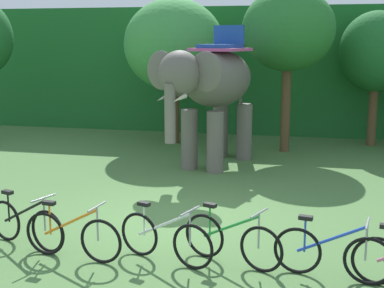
# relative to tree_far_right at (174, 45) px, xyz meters

# --- Properties ---
(ground_plane) EXTENTS (80.00, 80.00, 0.00)m
(ground_plane) POSITION_rel_tree_far_right_xyz_m (1.89, -7.57, -3.21)
(ground_plane) COLOR #4C753D
(foliage_hedge) EXTENTS (36.00, 6.00, 4.55)m
(foliage_hedge) POSITION_rel_tree_far_right_xyz_m (1.89, 5.02, -0.93)
(foliage_hedge) COLOR #1E6028
(foliage_hedge) RESTS_ON ground
(tree_far_right) EXTENTS (3.24, 3.24, 4.71)m
(tree_far_right) POSITION_rel_tree_far_right_xyz_m (0.00, 0.00, 0.00)
(tree_far_right) COLOR brown
(tree_far_right) RESTS_ON ground
(tree_center_left) EXTENTS (2.75, 2.75, 4.92)m
(tree_center_left) POSITION_rel_tree_far_right_xyz_m (3.66, -0.60, 0.45)
(tree_center_left) COLOR brown
(tree_center_left) RESTS_ON ground
(tree_right) EXTENTS (2.33, 2.33, 4.29)m
(tree_right) POSITION_rel_tree_far_right_xyz_m (6.36, 0.95, -0.20)
(tree_right) COLOR brown
(tree_right) RESTS_ON ground
(elephant) EXTENTS (2.68, 4.23, 3.78)m
(elephant) POSITION_rel_tree_far_right_xyz_m (1.84, -3.05, -1.01)
(elephant) COLOR #665E56
(elephant) RESTS_ON ground
(bike_black) EXTENTS (1.64, 0.69, 0.92)m
(bike_black) POSITION_rel_tree_far_right_xyz_m (-0.14, -9.37, -2.82)
(bike_black) COLOR black
(bike_black) RESTS_ON ground
(bike_orange) EXTENTS (1.70, 0.52, 0.92)m
(bike_orange) POSITION_rel_tree_far_right_xyz_m (0.85, -9.69, -2.82)
(bike_orange) COLOR black
(bike_orange) RESTS_ON ground
(bike_white) EXTENTS (1.63, 0.70, 0.92)m
(bike_white) POSITION_rel_tree_far_right_xyz_m (2.29, -9.49, -2.82)
(bike_white) COLOR black
(bike_white) RESTS_ON ground
(bike_green) EXTENTS (1.61, 0.75, 0.92)m
(bike_green) POSITION_rel_tree_far_right_xyz_m (3.31, -9.34, -2.82)
(bike_green) COLOR black
(bike_green) RESTS_ON ground
(bike_blue) EXTENTS (1.69, 0.52, 0.92)m
(bike_blue) POSITION_rel_tree_far_right_xyz_m (4.79, -9.55, -2.82)
(bike_blue) COLOR black
(bike_blue) RESTS_ON ground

